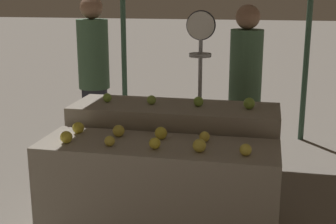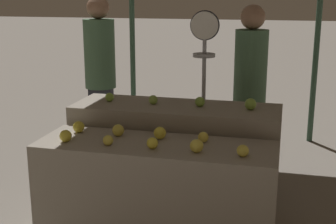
# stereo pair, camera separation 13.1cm
# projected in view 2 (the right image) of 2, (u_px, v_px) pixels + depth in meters

# --- Properties ---
(display_counter_front) EXTENTS (1.65, 0.55, 0.83)m
(display_counter_front) POSITION_uv_depth(u_px,v_px,m) (156.00, 200.00, 3.30)
(display_counter_front) COLOR gray
(display_counter_front) RESTS_ON ground_plane
(display_counter_back) EXTENTS (1.65, 0.55, 0.96)m
(display_counter_back) POSITION_uv_depth(u_px,v_px,m) (176.00, 162.00, 3.85)
(display_counter_back) COLOR gray
(display_counter_back) RESTS_ON ground_plane
(apple_front_0) EXTENTS (0.08, 0.08, 0.08)m
(apple_front_0) POSITION_uv_depth(u_px,v_px,m) (66.00, 136.00, 3.23)
(apple_front_0) COLOR gold
(apple_front_0) RESTS_ON display_counter_front
(apple_front_1) EXTENTS (0.07, 0.07, 0.07)m
(apple_front_1) POSITION_uv_depth(u_px,v_px,m) (108.00, 140.00, 3.15)
(apple_front_1) COLOR gold
(apple_front_1) RESTS_ON display_counter_front
(apple_front_2) EXTENTS (0.08, 0.08, 0.08)m
(apple_front_2) POSITION_uv_depth(u_px,v_px,m) (152.00, 143.00, 3.09)
(apple_front_2) COLOR gold
(apple_front_2) RESTS_ON display_counter_front
(apple_front_3) EXTENTS (0.09, 0.09, 0.09)m
(apple_front_3) POSITION_uv_depth(u_px,v_px,m) (197.00, 146.00, 3.01)
(apple_front_3) COLOR gold
(apple_front_3) RESTS_ON display_counter_front
(apple_front_4) EXTENTS (0.08, 0.08, 0.08)m
(apple_front_4) POSITION_uv_depth(u_px,v_px,m) (243.00, 151.00, 2.94)
(apple_front_4) COLOR gold
(apple_front_4) RESTS_ON display_counter_front
(apple_front_5) EXTENTS (0.09, 0.09, 0.09)m
(apple_front_5) POSITION_uv_depth(u_px,v_px,m) (79.00, 127.00, 3.44)
(apple_front_5) COLOR gold
(apple_front_5) RESTS_ON display_counter_front
(apple_front_6) EXTENTS (0.09, 0.09, 0.09)m
(apple_front_6) POSITION_uv_depth(u_px,v_px,m) (118.00, 130.00, 3.36)
(apple_front_6) COLOR gold
(apple_front_6) RESTS_ON display_counter_front
(apple_front_7) EXTENTS (0.09, 0.09, 0.09)m
(apple_front_7) POSITION_uv_depth(u_px,v_px,m) (159.00, 133.00, 3.29)
(apple_front_7) COLOR gold
(apple_front_7) RESTS_ON display_counter_front
(apple_front_8) EXTENTS (0.07, 0.07, 0.07)m
(apple_front_8) POSITION_uv_depth(u_px,v_px,m) (203.00, 137.00, 3.22)
(apple_front_8) COLOR yellow
(apple_front_8) RESTS_ON display_counter_front
(apple_back_0) EXTENTS (0.07, 0.07, 0.07)m
(apple_back_0) POSITION_uv_depth(u_px,v_px,m) (110.00, 97.00, 3.86)
(apple_back_0) COLOR #84AD3D
(apple_back_0) RESTS_ON display_counter_back
(apple_back_1) EXTENTS (0.07, 0.07, 0.07)m
(apple_back_1) POSITION_uv_depth(u_px,v_px,m) (153.00, 100.00, 3.77)
(apple_back_1) COLOR #8EB247
(apple_back_1) RESTS_ON display_counter_back
(apple_back_2) EXTENTS (0.08, 0.08, 0.08)m
(apple_back_2) POSITION_uv_depth(u_px,v_px,m) (200.00, 102.00, 3.68)
(apple_back_2) COLOR #7AA338
(apple_back_2) RESTS_ON display_counter_back
(apple_back_3) EXTENTS (0.09, 0.09, 0.09)m
(apple_back_3) POSITION_uv_depth(u_px,v_px,m) (251.00, 104.00, 3.58)
(apple_back_3) COLOR #84AD3D
(apple_back_3) RESTS_ON display_counter_back
(produce_scale) EXTENTS (0.26, 0.20, 1.69)m
(produce_scale) POSITION_uv_depth(u_px,v_px,m) (204.00, 64.00, 4.19)
(produce_scale) COLOR #99999E
(produce_scale) RESTS_ON ground_plane
(person_vendor_at_scale) EXTENTS (0.36, 0.36, 1.73)m
(person_vendor_at_scale) POSITION_uv_depth(u_px,v_px,m) (250.00, 81.00, 4.42)
(person_vendor_at_scale) COLOR #2D2D38
(person_vendor_at_scale) RESTS_ON ground_plane
(person_customer_left) EXTENTS (0.37, 0.37, 1.80)m
(person_customer_left) POSITION_uv_depth(u_px,v_px,m) (100.00, 67.00, 5.01)
(person_customer_left) COLOR #2D2D38
(person_customer_left) RESTS_ON ground_plane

